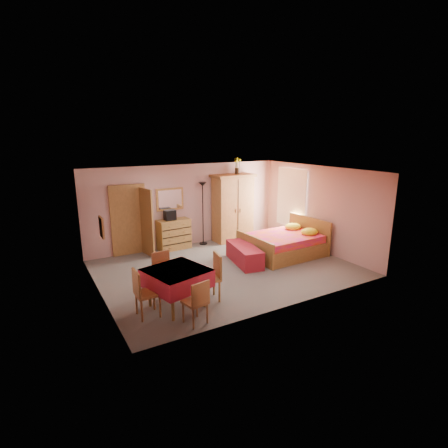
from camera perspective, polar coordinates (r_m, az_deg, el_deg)
floor at (r=9.46m, az=0.38°, el=-7.23°), size 6.50×6.50×0.00m
ceiling at (r=8.85m, az=0.41°, el=8.64°), size 6.50×6.50×0.00m
wall_back at (r=11.25m, az=-6.05°, el=3.07°), size 6.50×0.10×2.60m
wall_front at (r=7.11m, az=10.65°, el=-3.75°), size 6.50×0.10×2.60m
wall_left at (r=7.99m, az=-20.17°, el=-2.37°), size 0.10×5.00×2.60m
wall_right at (r=11.03m, az=15.14°, el=2.43°), size 0.10×5.00×2.60m
doorway at (r=10.67m, az=-15.30°, el=0.52°), size 1.06×0.12×2.15m
window at (r=11.84m, az=10.97°, el=4.19°), size 0.08×1.40×1.95m
picture_left at (r=7.32m, az=-19.36°, el=-0.52°), size 0.04×0.32×0.42m
picture_back at (r=12.30m, az=4.06°, el=5.26°), size 0.30×0.04×0.40m
chest_of_drawers at (r=11.02m, az=-8.20°, el=-1.65°), size 1.03×0.56×0.94m
wall_mirror at (r=10.97m, az=-8.81°, el=4.03°), size 0.88×0.05×0.70m
stereo at (r=10.82m, az=-8.82°, el=1.45°), size 0.35×0.26×0.31m
floor_lamp at (r=11.28m, az=-3.47°, el=1.69°), size 0.30×0.30×2.04m
wardrobe at (r=11.68m, az=1.45°, el=2.65°), size 1.46×0.79×2.24m
sunflower_vase at (r=11.67m, az=2.17°, el=9.52°), size 0.22×0.22×0.54m
bed at (r=10.50m, az=9.58°, el=-2.30°), size 2.25×1.79×1.02m
bench at (r=9.78m, az=3.33°, el=-4.97°), size 0.84×1.59×0.50m
dining_table at (r=7.38m, az=-7.68°, el=-10.34°), size 1.36×1.36×0.82m
chair_south at (r=6.73m, az=-4.76°, el=-12.48°), size 0.47×0.47×0.88m
chair_north at (r=7.95m, az=-9.58°, el=-8.04°), size 0.48×0.48×0.95m
chair_west at (r=7.09m, az=-12.40°, el=-10.89°), size 0.45×0.45×0.98m
chair_east at (r=7.57m, az=-2.59°, el=-8.73°), size 0.54×0.54×1.03m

